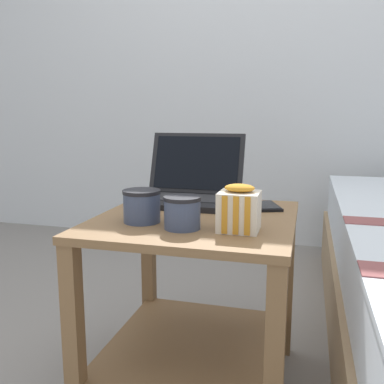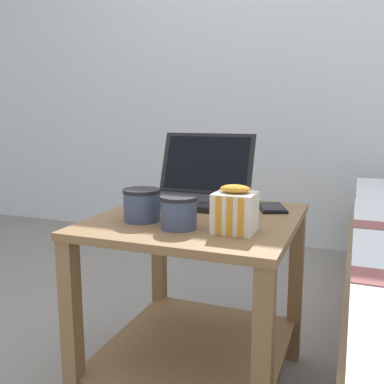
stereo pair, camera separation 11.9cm
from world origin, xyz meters
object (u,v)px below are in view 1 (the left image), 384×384
laptop (189,188)px  snack_bag (239,209)px  mug_front_right (141,204)px  mug_front_left (183,210)px  cell_phone (265,206)px

laptop → snack_bag: bearing=-55.5°
mug_front_right → snack_bag: size_ratio=1.03×
mug_front_left → cell_phone: size_ratio=0.85×
snack_bag → laptop: bearing=124.5°
laptop → snack_bag: (0.22, -0.32, 0.01)m
mug_front_right → laptop: bearing=80.5°
mug_front_right → snack_bag: 0.27m
laptop → mug_front_left: (0.08, -0.34, 0.00)m
laptop → cell_phone: 0.27m
laptop → cell_phone: laptop is taller
snack_bag → mug_front_right: bearing=175.9°
laptop → mug_front_right: laptop is taller
mug_front_left → laptop: bearing=103.1°
laptop → snack_bag: size_ratio=2.81×
mug_front_right → snack_bag: snack_bag is taller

